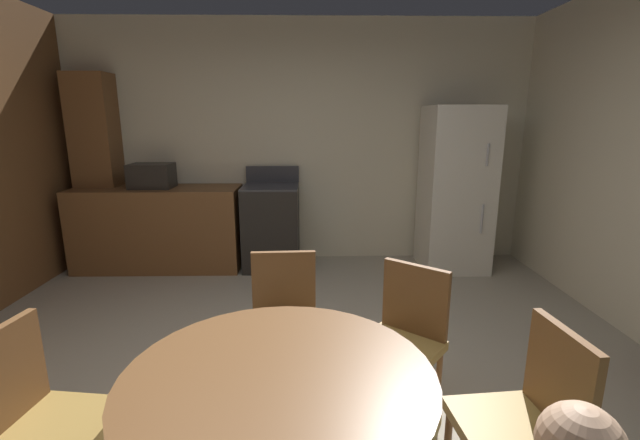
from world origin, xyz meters
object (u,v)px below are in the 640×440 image
object	(u,v)px
microwave	(152,176)
chair_north	(284,318)
oven_range	(272,226)
refrigerator	(455,189)
chair_east	(527,418)
chair_west	(37,418)
dining_table	(280,414)
chair_northeast	(404,335)

from	to	relation	value
microwave	chair_north	xyz separation A→B (m)	(1.55, -2.31, -0.53)
oven_range	refrigerator	distance (m)	2.05
chair_east	chair_west	bearing A→B (deg)	-6.12
oven_range	chair_west	size ratio (longest dim) A/B	1.26
dining_table	refrigerator	bearing A→B (deg)	62.50
refrigerator	chair_northeast	distance (m)	2.73
chair_north	chair_northeast	xyz separation A→B (m)	(0.66, -0.22, 0.00)
chair_north	chair_northeast	world-z (taller)	same
microwave	chair_west	xyz separation A→B (m)	(0.64, -3.15, -0.53)
microwave	chair_east	bearing A→B (deg)	-51.31
dining_table	chair_northeast	distance (m)	0.97
oven_range	chair_north	bearing A→B (deg)	-83.04
refrigerator	chair_north	distance (m)	2.87
refrigerator	chair_northeast	world-z (taller)	refrigerator
chair_north	chair_west	bearing A→B (deg)	-49.93
refrigerator	microwave	xyz separation A→B (m)	(-3.27, 0.05, 0.15)
microwave	chair_west	bearing A→B (deg)	-78.51
oven_range	refrigerator	size ratio (longest dim) A/B	0.62
refrigerator	chair_northeast	xyz separation A→B (m)	(-1.07, -2.48, -0.38)
oven_range	dining_table	distance (m)	3.30
oven_range	chair_northeast	world-z (taller)	oven_range
chair_north	chair_east	size ratio (longest dim) A/B	1.00
microwave	chair_north	distance (m)	2.83
oven_range	chair_northeast	distance (m)	2.70
chair_west	chair_northeast	size ratio (longest dim) A/B	1.00
oven_range	chair_north	distance (m)	2.33
dining_table	chair_east	world-z (taller)	chair_east
oven_range	microwave	bearing A→B (deg)	-179.84
chair_northeast	dining_table	bearing A→B (deg)	0.00
chair_west	chair_east	distance (m)	1.91
refrigerator	chair_northeast	bearing A→B (deg)	-113.25
oven_range	chair_east	distance (m)	3.44
dining_table	chair_north	xyz separation A→B (m)	(-0.04, 0.96, -0.10)
chair_west	chair_northeast	distance (m)	1.69
chair_north	chair_east	xyz separation A→B (m)	(1.00, -0.88, 0.00)
chair_north	chair_west	xyz separation A→B (m)	(-0.91, -0.84, 0.00)
refrigerator	dining_table	bearing A→B (deg)	-117.50
refrigerator	chair_west	distance (m)	4.09
refrigerator	chair_east	distance (m)	3.24
dining_table	chair_east	xyz separation A→B (m)	(0.96, 0.08, -0.10)
oven_range	chair_west	world-z (taller)	oven_range
oven_range	chair_west	bearing A→B (deg)	-101.24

